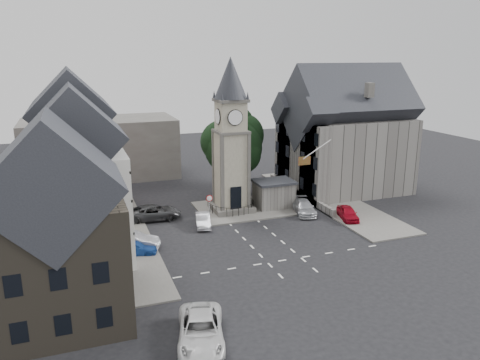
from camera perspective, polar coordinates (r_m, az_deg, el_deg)
name	(u,v)px	position (r m, az deg, el deg)	size (l,w,h in m)	color
ground	(259,237)	(43.92, 2.35, -6.92)	(120.00, 120.00, 0.00)	black
pavement_west	(115,231)	(46.69, -15.00, -5.99)	(6.00, 30.00, 0.14)	#595651
pavement_east	(328,199)	(55.78, 10.67, -2.26)	(6.00, 26.00, 0.14)	#595651
central_island	(244,208)	(51.39, 0.51, -3.49)	(10.00, 8.00, 0.16)	#595651
road_markings	(284,260)	(39.31, 5.43, -9.70)	(20.00, 8.00, 0.01)	silver
clock_tower	(231,137)	(48.92, -1.12, 5.28)	(4.86, 4.86, 16.25)	#4C4944
stone_shelter	(274,194)	(51.71, 4.13, -1.70)	(4.30, 3.30, 3.08)	#5F5B57
town_tree	(233,139)	(54.42, -0.84, 5.06)	(7.20, 7.20, 10.80)	black
warning_sign_post	(209,203)	(47.06, -3.76, -2.79)	(0.70, 0.19, 2.85)	black
terrace_pink	(74,147)	(54.51, -19.61, 3.78)	(8.10, 7.60, 12.80)	tan
terrace_cream	(75,163)	(46.67, -19.44, 2.02)	(8.10, 7.60, 12.80)	beige
terrace_tudor	(78,189)	(38.98, -19.13, -1.02)	(8.10, 7.60, 12.00)	silver
building_sw_stone	(57,243)	(30.72, -21.36, -7.17)	(8.60, 7.60, 10.40)	#403A30
backdrop_west	(101,148)	(66.88, -16.62, 3.72)	(20.00, 10.00, 8.00)	#4C4944
east_building	(344,140)	(58.66, 12.51, 4.73)	(14.40, 11.40, 12.60)	#5F5B57
east_boundary_wall	(299,193)	(56.02, 7.18, -1.63)	(0.40, 16.00, 0.90)	#5F5B57
flagpole	(317,149)	(48.77, 9.38, 3.72)	(3.68, 0.10, 2.74)	white
car_west_blue	(135,248)	(40.83, -12.69, -8.09)	(1.49, 3.70, 1.26)	#1A4393
car_west_silver	(132,241)	(41.93, -13.04, -7.25)	(1.65, 4.74, 1.56)	#9D9EA4
car_west_grey	(154,213)	(48.77, -10.47, -3.93)	(2.55, 5.54, 1.54)	#323335
car_island_silver	(203,220)	(46.41, -4.57, -4.89)	(1.33, 3.80, 1.25)	#96979E
car_island_east	(304,207)	(50.33, 7.80, -3.31)	(1.91, 4.70, 1.37)	#B3B5BB
car_east_red	(348,213)	(49.34, 13.00, -3.96)	(1.59, 3.95, 1.35)	#A0081B
van_sw_white	(201,330)	(28.86, -4.79, -17.80)	(2.63, 5.70, 1.59)	silver
pedestrian	(318,195)	(54.33, 9.47, -1.86)	(0.59, 0.38, 1.61)	#AC9E8E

